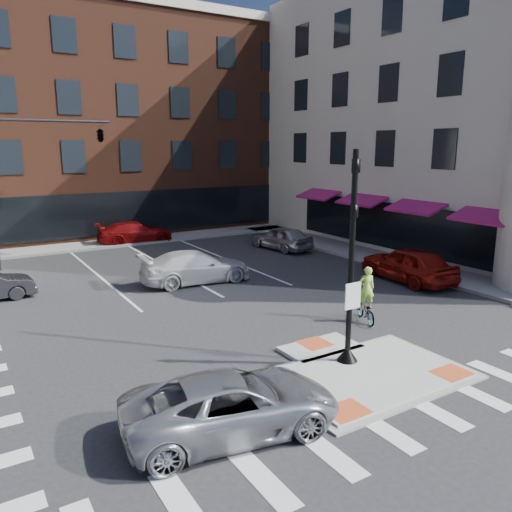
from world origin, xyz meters
TOP-DOWN VIEW (x-y plane):
  - ground at (0.00, 0.00)m, footprint 120.00×120.00m
  - refuge_island at (0.00, -0.26)m, footprint 5.40×4.65m
  - sidewalk_e at (10.80, 10.00)m, footprint 3.00×24.00m
  - sidewalk_n at (3.00, 22.00)m, footprint 26.00×3.00m
  - building_n at (3.00, 31.99)m, footprint 24.40×18.40m
  - building_e at (21.54, 11.50)m, footprint 21.90×23.90m
  - building_far_left at (-4.00, 52.00)m, footprint 10.00×12.00m
  - building_far_right at (9.00, 54.00)m, footprint 12.00×12.00m
  - signal_pole at (0.00, 0.40)m, footprint 0.60×0.60m
  - mast_arm_signal at (-3.47, 18.00)m, footprint 6.10×2.24m
  - silver_suv at (-4.50, -0.89)m, footprint 5.12×3.01m
  - red_sedan at (8.50, 5.78)m, footprint 2.22×4.93m
  - white_pickup at (0.03, 10.75)m, footprint 5.24×2.48m
  - bg_car_silver at (7.60, 14.81)m, footprint 2.29×4.44m
  - bg_car_red at (0.73, 21.50)m, footprint 4.84×2.16m
  - cyclist at (3.00, 2.80)m, footprint 1.11×1.65m

SIDE VIEW (x-z plane):
  - ground at x=0.00m, z-range 0.00..0.00m
  - refuge_island at x=0.00m, z-range -0.01..0.11m
  - sidewalk_e at x=10.80m, z-range 0.00..0.15m
  - sidewalk_n at x=3.00m, z-range 0.00..0.15m
  - silver_suv at x=-4.50m, z-range 0.00..1.34m
  - cyclist at x=3.00m, z-range -0.33..1.69m
  - bg_car_red at x=0.73m, z-range 0.00..1.38m
  - bg_car_silver at x=7.60m, z-range 0.00..1.45m
  - white_pickup at x=0.03m, z-range 0.00..1.48m
  - red_sedan at x=8.50m, z-range 0.00..1.64m
  - signal_pole at x=0.00m, z-range -0.63..5.35m
  - building_far_left at x=-4.00m, z-range 0.00..10.00m
  - building_far_right at x=9.00m, z-range 0.00..12.00m
  - mast_arm_signal at x=-3.47m, z-range 2.21..10.21m
  - building_n at x=3.00m, z-range 0.05..15.55m
  - building_e at x=21.54m, z-range -0.81..16.89m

